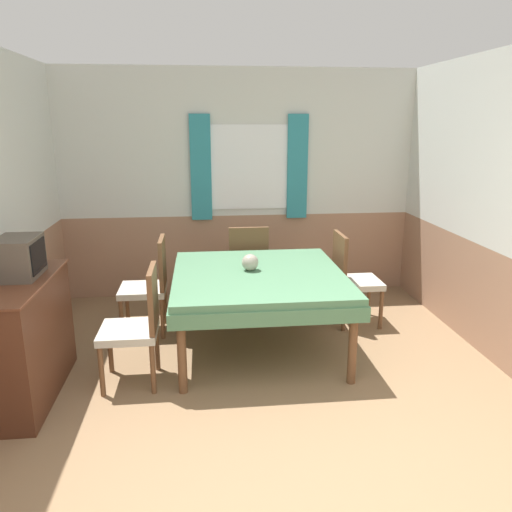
# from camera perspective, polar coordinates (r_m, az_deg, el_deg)

# --- Properties ---
(wall_back) EXTENTS (4.45, 0.09, 2.60)m
(wall_back) POSITION_cam_1_polar(r_m,az_deg,el_deg) (5.84, -1.89, 8.17)
(wall_back) COLOR silver
(wall_back) RESTS_ON ground_plane
(wall_right) EXTENTS (0.05, 4.32, 2.60)m
(wall_right) POSITION_cam_1_polar(r_m,az_deg,el_deg) (4.59, 26.70, 4.56)
(wall_right) COLOR silver
(wall_right) RESTS_ON ground_plane
(dining_table) EXTENTS (1.51, 1.60, 0.73)m
(dining_table) POSITION_cam_1_polar(r_m,az_deg,el_deg) (4.43, 0.29, -3.11)
(dining_table) COLOR #4C7A56
(dining_table) RESTS_ON ground_plane
(chair_head_window) EXTENTS (0.44, 0.44, 0.94)m
(chair_head_window) POSITION_cam_1_polar(r_m,az_deg,el_deg) (5.46, -0.95, -0.95)
(chair_head_window) COLOR brown
(chair_head_window) RESTS_ON ground_plane
(chair_left_near) EXTENTS (0.44, 0.44, 0.94)m
(chair_left_near) POSITION_cam_1_polar(r_m,az_deg,el_deg) (4.01, -13.38, -7.44)
(chair_left_near) COLOR brown
(chair_left_near) RESTS_ON ground_plane
(chair_right_far) EXTENTS (0.44, 0.44, 0.94)m
(chair_right_far) POSITION_cam_1_polar(r_m,az_deg,el_deg) (5.13, 10.84, -2.26)
(chair_right_far) COLOR brown
(chair_right_far) RESTS_ON ground_plane
(chair_left_far) EXTENTS (0.44, 0.44, 0.94)m
(chair_left_far) POSITION_cam_1_polar(r_m,az_deg,el_deg) (4.95, -12.02, -3.00)
(chair_left_far) COLOR brown
(chair_left_far) RESTS_ON ground_plane
(sideboard) EXTENTS (0.46, 1.16, 0.91)m
(sideboard) POSITION_cam_1_polar(r_m,az_deg,el_deg) (4.12, -25.14, -8.54)
(sideboard) COLOR #4C2819
(sideboard) RESTS_ON ground_plane
(tv) EXTENTS (0.29, 0.39, 0.30)m
(tv) POSITION_cam_1_polar(r_m,az_deg,el_deg) (4.02, -25.51, -0.14)
(tv) COLOR #51473D
(tv) RESTS_ON sideboard
(vase) EXTENTS (0.15, 0.15, 0.15)m
(vase) POSITION_cam_1_polar(r_m,az_deg,el_deg) (4.43, -0.68, -0.73)
(vase) COLOR #A39989
(vase) RESTS_ON dining_table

